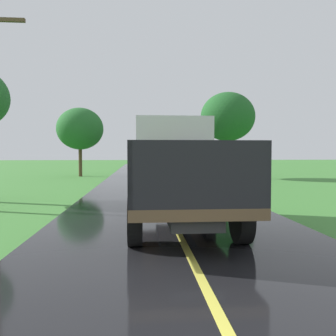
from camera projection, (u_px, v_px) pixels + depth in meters
name	position (u px, v px, depth m)	size (l,w,h in m)	color
banana_truck_near	(175.00, 168.00, 9.39)	(2.38, 5.82, 2.80)	#2D2D30
roadside_tree_near_left	(80.00, 129.00, 28.59)	(3.74, 3.74, 5.54)	#4C3823
roadside_tree_mid_right	(228.00, 117.00, 26.40)	(4.04, 4.04, 6.42)	#4C3823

